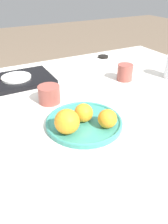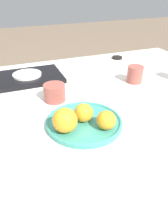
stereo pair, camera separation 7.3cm
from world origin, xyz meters
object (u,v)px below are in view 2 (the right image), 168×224
(soy_dish, at_px, (117,58))
(cup_1, at_px, (55,93))
(serving_tray, at_px, (28,77))
(napkin, at_px, (12,114))
(orange_0, at_px, (84,113))
(orange_1, at_px, (65,120))
(cup_0, at_px, (135,74))
(fruit_platter, at_px, (84,122))
(orange_2, at_px, (106,120))
(side_plate, at_px, (27,75))

(soy_dish, bearing_deg, cup_1, -142.17)
(serving_tray, relative_size, napkin, 2.40)
(orange_0, distance_m, serving_tray, 0.48)
(serving_tray, bearing_deg, cup_1, -74.82)
(orange_1, relative_size, cup_0, 1.02)
(fruit_platter, xyz_separation_m, orange_2, (0.05, -0.06, 0.03))
(soy_dish, bearing_deg, cup_0, -105.53)
(fruit_platter, relative_size, orange_0, 4.12)
(cup_1, distance_m, soy_dish, 0.64)
(serving_tray, distance_m, napkin, 0.34)
(orange_0, relative_size, cup_0, 0.81)
(cup_1, distance_m, napkin, 0.19)
(orange_0, xyz_separation_m, side_plate, (-0.12, 0.46, -0.02))
(napkin, bearing_deg, orange_0, -32.91)
(fruit_platter, xyz_separation_m, serving_tray, (-0.12, 0.47, 0.00))
(orange_0, bearing_deg, cup_1, 103.46)
(orange_2, distance_m, cup_0, 0.44)
(fruit_platter, xyz_separation_m, orange_0, (0.00, 0.00, 0.04))
(orange_1, xyz_separation_m, orange_2, (0.13, -0.03, -0.01))
(cup_1, bearing_deg, serving_tray, 105.18)
(cup_0, xyz_separation_m, napkin, (-0.58, -0.10, -0.04))
(orange_0, bearing_deg, serving_tray, 104.44)
(side_plate, xyz_separation_m, soy_dish, (0.57, 0.13, -0.02))
(fruit_platter, relative_size, cup_1, 3.01)
(cup_1, bearing_deg, soy_dish, 37.83)
(cup_1, relative_size, napkin, 0.63)
(napkin, bearing_deg, orange_2, -37.57)
(cup_1, relative_size, soy_dish, 1.36)
(side_plate, bearing_deg, fruit_platter, -75.68)
(orange_1, height_order, soy_dish, orange_1)
(orange_2, relative_size, soy_dish, 0.97)
(orange_0, height_order, cup_1, orange_0)
(napkin, bearing_deg, side_plate, 71.36)
(napkin, relative_size, soy_dish, 2.16)
(orange_0, height_order, napkin, orange_0)
(orange_0, distance_m, napkin, 0.27)
(cup_1, height_order, napkin, cup_1)
(orange_1, bearing_deg, cup_1, 83.51)
(napkin, bearing_deg, serving_tray, 71.36)
(cup_0, xyz_separation_m, soy_dish, (0.10, 0.35, -0.03))
(cup_0, xyz_separation_m, cup_1, (-0.41, -0.04, -0.00))
(orange_2, distance_m, soy_dish, 0.77)
(orange_1, bearing_deg, orange_2, -15.03)
(orange_0, xyz_separation_m, orange_1, (-0.08, -0.03, 0.01))
(orange_2, xyz_separation_m, side_plate, (-0.17, 0.53, -0.02))
(fruit_platter, height_order, cup_1, cup_1)
(cup_0, bearing_deg, soy_dish, 74.47)
(orange_2, distance_m, napkin, 0.35)
(cup_0, height_order, napkin, cup_0)
(orange_1, relative_size, napkin, 0.57)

